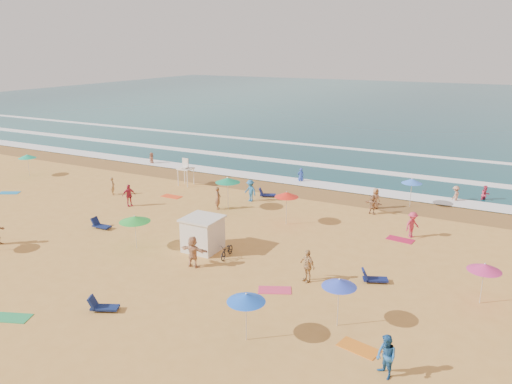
% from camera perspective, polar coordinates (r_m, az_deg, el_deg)
% --- Properties ---
extents(ground, '(220.00, 220.00, 0.00)m').
position_cam_1_polar(ground, '(32.16, -1.29, -5.80)').
color(ground, gold).
rests_on(ground, ground).
extents(ocean, '(220.00, 140.00, 0.18)m').
position_cam_1_polar(ocean, '(111.65, 20.27, 9.19)').
color(ocean, '#0C4756').
rests_on(ocean, ground).
extents(wet_sand, '(220.00, 220.00, 0.00)m').
position_cam_1_polar(wet_sand, '(42.91, 6.79, -0.14)').
color(wet_sand, olive).
rests_on(wet_sand, ground).
extents(surf_foam, '(200.00, 18.70, 0.05)m').
position_cam_1_polar(surf_foam, '(50.96, 10.36, 2.47)').
color(surf_foam, white).
rests_on(surf_foam, ground).
extents(cabana, '(2.00, 2.00, 2.00)m').
position_cam_1_polar(cabana, '(30.86, -6.10, -4.87)').
color(cabana, silver).
rests_on(cabana, ground).
extents(cabana_roof, '(2.20, 2.20, 0.12)m').
position_cam_1_polar(cabana_roof, '(30.50, -6.16, -3.02)').
color(cabana_roof, silver).
rests_on(cabana_roof, cabana).
extents(bicycle, '(0.81, 1.74, 0.88)m').
position_cam_1_polar(bicycle, '(29.89, -3.33, -6.69)').
color(bicycle, black).
rests_on(bicycle, ground).
extents(lifeguard_stand, '(1.20, 1.20, 2.10)m').
position_cam_1_polar(lifeguard_stand, '(45.25, -8.02, 2.05)').
color(lifeguard_stand, white).
rests_on(lifeguard_stand, ground).
extents(beach_umbrellas, '(61.82, 26.68, 0.77)m').
position_cam_1_polar(beach_umbrellas, '(30.63, 1.05, -2.79)').
color(beach_umbrellas, red).
rests_on(beach_umbrellas, ground).
extents(loungers, '(38.80, 23.04, 0.34)m').
position_cam_1_polar(loungers, '(27.98, 1.60, -8.96)').
color(loungers, '#0E1E49').
rests_on(loungers, ground).
extents(towels, '(45.20, 20.28, 0.03)m').
position_cam_1_polar(towels, '(28.79, -0.49, -8.53)').
color(towels, '#B34016').
rests_on(towels, ground).
extents(beachgoers, '(37.12, 27.15, 2.14)m').
position_cam_1_polar(beachgoers, '(35.10, -0.76, -2.43)').
color(beachgoers, '#2360A3').
rests_on(beachgoers, ground).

